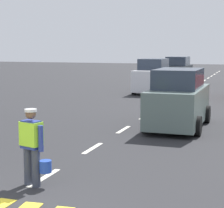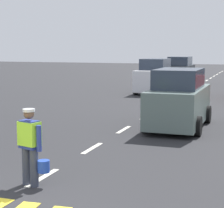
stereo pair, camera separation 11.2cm
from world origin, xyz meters
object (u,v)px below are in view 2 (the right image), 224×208
object	(u,v)px
car_outgoing_ahead	(179,100)
road_worker	(31,143)
car_oncoming_second	(155,77)
car_oncoming_third	(180,71)

from	to	relation	value
car_outgoing_ahead	road_worker	bearing A→B (deg)	-102.79
car_oncoming_second	road_worker	bearing A→B (deg)	-84.06
car_outgoing_ahead	car_oncoming_second	distance (m)	12.06
road_worker	car_oncoming_second	world-z (taller)	car_oncoming_second
road_worker	car_outgoing_ahead	distance (m)	7.84
car_oncoming_third	car_oncoming_second	distance (m)	7.40
road_worker	car_oncoming_third	bearing A→B (deg)	93.76
car_outgoing_ahead	car_oncoming_third	bearing A→B (deg)	100.44
car_oncoming_second	car_oncoming_third	bearing A→B (deg)	88.08
road_worker	car_oncoming_second	xyz separation A→B (m)	(-1.99, 19.12, 0.10)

